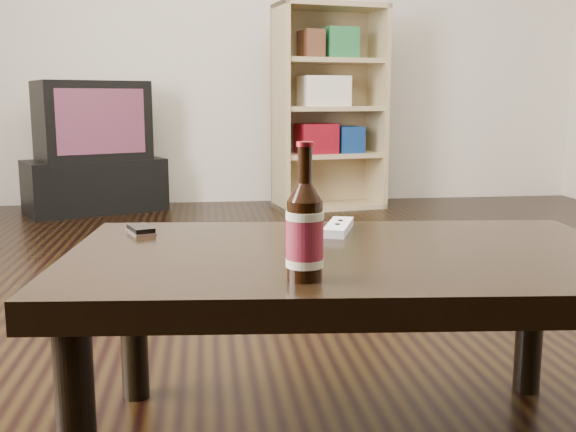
{
  "coord_description": "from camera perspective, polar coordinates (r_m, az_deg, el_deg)",
  "views": [
    {
      "loc": [
        -0.37,
        -2.07,
        0.77
      ],
      "look_at": [
        -0.22,
        -0.91,
        0.56
      ],
      "focal_mm": 42.0,
      "sensor_mm": 36.0,
      "label": 1
    }
  ],
  "objects": [
    {
      "name": "coffee_table",
      "position": [
        1.46,
        5.1,
        -5.2
      ],
      "size": [
        1.25,
        0.8,
        0.45
      ],
      "rotation": [
        0.0,
        0.0,
        -0.09
      ],
      "color": "black",
      "rests_on": "floor"
    },
    {
      "name": "wall_back",
      "position": [
        5.12,
        -3.09,
        16.39
      ],
      "size": [
        5.0,
        0.02,
        2.7
      ],
      "primitive_type": "cube",
      "color": "silver",
      "rests_on": "ground"
    },
    {
      "name": "beer_bottle",
      "position": [
        1.2,
        1.43,
        -1.37
      ],
      "size": [
        0.09,
        0.09,
        0.25
      ],
      "rotation": [
        0.0,
        0.0,
        -0.34
      ],
      "color": "black",
      "rests_on": "coffee_table"
    },
    {
      "name": "tv",
      "position": [
        4.79,
        -16.27,
        7.77
      ],
      "size": [
        0.82,
        0.69,
        0.53
      ],
      "rotation": [
        0.0,
        0.0,
        0.43
      ],
      "color": "black",
      "rests_on": "tv_stand"
    },
    {
      "name": "tv_stand",
      "position": [
        4.82,
        -16.02,
        2.5
      ],
      "size": [
        1.01,
        0.78,
        0.36
      ],
      "primitive_type": "cube",
      "rotation": [
        0.0,
        0.0,
        0.43
      ],
      "color": "black",
      "rests_on": "floor"
    },
    {
      "name": "floor",
      "position": [
        2.24,
        2.86,
        -10.35
      ],
      "size": [
        5.0,
        6.0,
        0.01
      ],
      "primitive_type": "cube",
      "color": "black",
      "rests_on": "ground"
    },
    {
      "name": "bookshelf",
      "position": [
        4.78,
        3.33,
        9.42
      ],
      "size": [
        0.81,
        0.49,
        1.4
      ],
      "rotation": [
        0.0,
        0.0,
        0.19
      ],
      "color": "tan",
      "rests_on": "floor"
    },
    {
      "name": "phone",
      "position": [
        1.67,
        -12.36,
        -1.14
      ],
      "size": [
        0.08,
        0.11,
        0.02
      ],
      "rotation": [
        0.0,
        0.0,
        0.36
      ],
      "color": "#B8B9BB",
      "rests_on": "coffee_table"
    },
    {
      "name": "remote",
      "position": [
        1.65,
        4.3,
        -0.95
      ],
      "size": [
        0.11,
        0.19,
        0.02
      ],
      "rotation": [
        0.0,
        0.0,
        -0.34
      ],
      "color": "silver",
      "rests_on": "coffee_table"
    }
  ]
}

